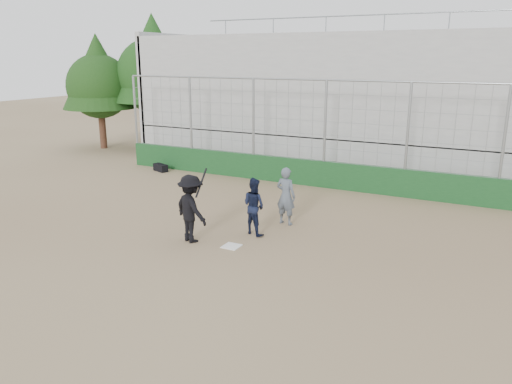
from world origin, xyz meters
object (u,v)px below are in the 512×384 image
at_px(catcher_crouched, 254,215).
at_px(umpire, 286,199).
at_px(batter_at_plate, 191,209).
at_px(equipment_bag, 161,168).

distance_m(catcher_crouched, umpire, 1.30).
height_order(catcher_crouched, umpire, umpire).
relative_size(batter_at_plate, umpire, 1.27).
height_order(batter_at_plate, umpire, batter_at_plate).
height_order(catcher_crouched, equipment_bag, catcher_crouched).
distance_m(batter_at_plate, umpire, 2.98).
distance_m(catcher_crouched, equipment_bag, 8.93).
bearing_deg(catcher_crouched, batter_at_plate, -133.80).
bearing_deg(umpire, equipment_bag, -18.32).
height_order(batter_at_plate, equipment_bag, batter_at_plate).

